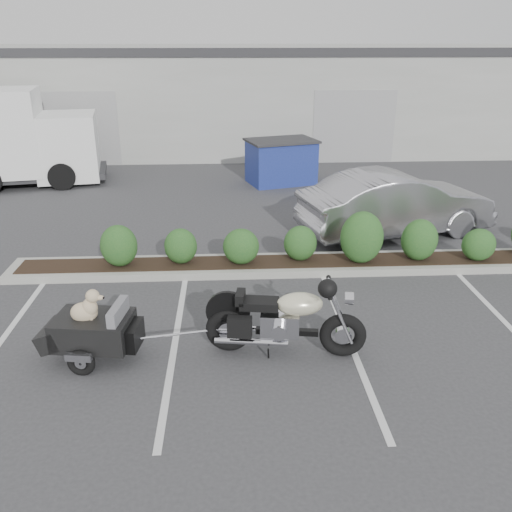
{
  "coord_description": "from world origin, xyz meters",
  "views": [
    {
      "loc": [
        -0.63,
        -7.86,
        4.4
      ],
      "look_at": [
        -0.16,
        1.07,
        0.75
      ],
      "focal_mm": 38.0,
      "sensor_mm": 36.0,
      "label": 1
    }
  ],
  "objects_px": {
    "motorcycle": "(285,321)",
    "sedan": "(396,204)",
    "dumpster": "(281,161)",
    "pet_trailer": "(92,329)"
  },
  "relations": [
    {
      "from": "pet_trailer",
      "to": "sedan",
      "type": "distance_m",
      "value": 7.78
    },
    {
      "from": "pet_trailer",
      "to": "sedan",
      "type": "bearing_deg",
      "value": 48.65
    },
    {
      "from": "dumpster",
      "to": "motorcycle",
      "type": "bearing_deg",
      "value": -111.78
    },
    {
      "from": "motorcycle",
      "to": "sedan",
      "type": "relative_size",
      "value": 0.52
    },
    {
      "from": "motorcycle",
      "to": "dumpster",
      "type": "bearing_deg",
      "value": 92.97
    },
    {
      "from": "motorcycle",
      "to": "sedan",
      "type": "height_order",
      "value": "sedan"
    },
    {
      "from": "motorcycle",
      "to": "dumpster",
      "type": "xyz_separation_m",
      "value": [
        0.91,
        10.06,
        0.15
      ]
    },
    {
      "from": "motorcycle",
      "to": "pet_trailer",
      "type": "height_order",
      "value": "motorcycle"
    },
    {
      "from": "motorcycle",
      "to": "sedan",
      "type": "bearing_deg",
      "value": 66.49
    },
    {
      "from": "sedan",
      "to": "dumpster",
      "type": "height_order",
      "value": "sedan"
    }
  ]
}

